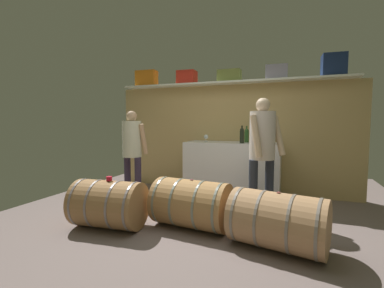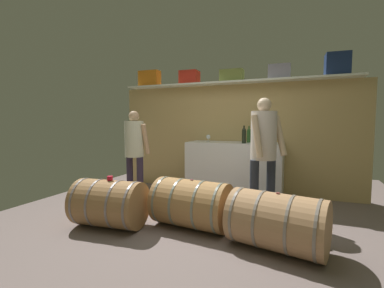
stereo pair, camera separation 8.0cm
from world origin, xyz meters
name	(u,v)px [view 1 (the left image)]	position (x,y,z in m)	size (l,w,h in m)	color
ground_plane	(203,218)	(0.00, 0.54, -0.01)	(5.74, 7.49, 0.02)	slate
back_wall_panel	(230,138)	(0.00, 2.14, 1.00)	(4.54, 0.10, 2.00)	tan
high_shelf_board	(229,83)	(0.00, 1.99, 2.02)	(4.17, 0.40, 0.03)	silver
toolcase_orange	(147,79)	(-1.70, 1.99, 2.19)	(0.43, 0.20, 0.31)	orange
toolcase_red	(187,78)	(-0.82, 1.99, 2.16)	(0.35, 0.27, 0.25)	red
toolcase_olive	(229,76)	(0.01, 1.99, 2.14)	(0.41, 0.22, 0.22)	olive
toolcase_grey	(277,73)	(0.83, 1.99, 2.15)	(0.35, 0.29, 0.24)	gray
toolcase_navy	(334,65)	(1.70, 1.99, 2.21)	(0.35, 0.30, 0.35)	navy
work_cabinet	(232,169)	(0.13, 1.77, 0.48)	(1.64, 0.62, 0.96)	white
wine_bottle_green	(247,135)	(0.36, 1.85, 1.08)	(0.08, 0.08, 0.29)	#305C28
wine_bottle_dark	(242,135)	(0.32, 1.61, 1.09)	(0.07, 0.07, 0.30)	black
wine_glass	(206,137)	(-0.35, 1.75, 1.04)	(0.08, 0.08, 0.13)	white
red_funnel	(262,139)	(0.63, 1.87, 1.01)	(0.11, 0.11, 0.12)	red
wine_barrel_near	(109,204)	(-1.00, -0.19, 0.30)	(0.90, 0.65, 0.60)	#996D41
wine_barrel_far	(192,204)	(-0.04, 0.17, 0.30)	(0.99, 0.68, 0.61)	#A67745
wine_barrel_flank	(278,221)	(1.00, -0.07, 0.30)	(1.05, 0.77, 0.60)	#A97D54
tasting_cup	(109,179)	(-0.98, -0.19, 0.62)	(0.07, 0.07, 0.05)	red
winemaker_pouring	(132,146)	(-1.40, 0.97, 0.92)	(0.48, 0.44, 1.49)	#2F273C
visitor_tasting	(263,144)	(0.73, 0.90, 1.01)	(0.50, 0.51, 1.64)	#272D3A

